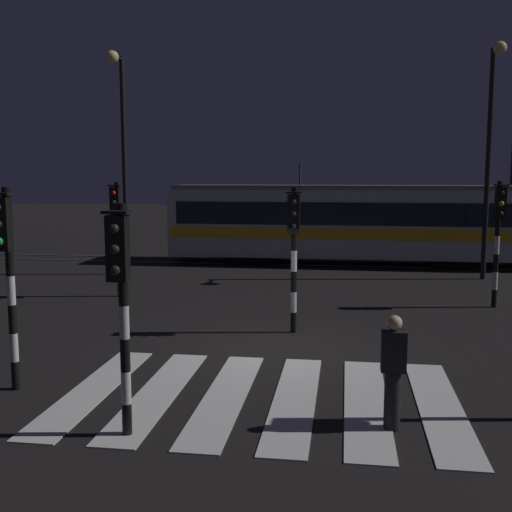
{
  "coord_description": "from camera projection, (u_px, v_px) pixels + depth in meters",
  "views": [
    {
      "loc": [
        1.36,
        -12.67,
        3.72
      ],
      "look_at": [
        -1.14,
        4.6,
        1.4
      ],
      "focal_mm": 43.58,
      "sensor_mm": 36.0,
      "label": 1
    }
  ],
  "objects": [
    {
      "name": "crosswalk_zebra",
      "position": [
        260.0,
        398.0,
        10.36
      ],
      "size": [
        6.55,
        4.44,
        0.02
      ],
      "color": "silver",
      "rests_on": "ground"
    },
    {
      "name": "traffic_light_corner_far_right",
      "position": [
        499.0,
        225.0,
        17.01
      ],
      "size": [
        0.36,
        0.42,
        3.52
      ],
      "color": "black",
      "rests_on": "ground"
    },
    {
      "name": "pedestrian_waiting_at_kerb",
      "position": [
        393.0,
        372.0,
        8.99
      ],
      "size": [
        0.36,
        0.24,
        1.71
      ],
      "color": "black",
      "rests_on": "ground"
    },
    {
      "name": "traffic_light_corner_near_left",
      "position": [
        7.0,
        259.0,
        10.4
      ],
      "size": [
        0.36,
        0.42,
        3.5
      ],
      "color": "black",
      "rests_on": "ground"
    },
    {
      "name": "tram",
      "position": [
        355.0,
        222.0,
        25.48
      ],
      "size": [
        15.34,
        2.58,
        4.15
      ],
      "color": "silver",
      "rests_on": "ground"
    },
    {
      "name": "traffic_light_kerb_mid_left",
      "position": [
        121.0,
        286.0,
        8.52
      ],
      "size": [
        0.36,
        0.42,
        3.32
      ],
      "color": "black",
      "rests_on": "ground"
    },
    {
      "name": "rail_far",
      "position": [
        313.0,
        260.0,
        26.66
      ],
      "size": [
        80.0,
        0.12,
        0.03
      ],
      "primitive_type": "cube",
      "color": "#59595E",
      "rests_on": "ground"
    },
    {
      "name": "ground_plane",
      "position": [
        278.0,
        351.0,
        13.12
      ],
      "size": [
        120.0,
        120.0,
        0.0
      ],
      "primitive_type": "plane",
      "color": "black"
    },
    {
      "name": "rail_near",
      "position": [
        311.0,
        265.0,
        25.25
      ],
      "size": [
        80.0,
        0.12,
        0.03
      ],
      "primitive_type": "cube",
      "color": "#59595E",
      "rests_on": "ground"
    },
    {
      "name": "traffic_light_median_centre",
      "position": [
        294.0,
        238.0,
        14.28
      ],
      "size": [
        0.36,
        0.42,
        3.41
      ],
      "color": "black",
      "rests_on": "ground"
    },
    {
      "name": "street_lamp_trackside_right",
      "position": [
        491.0,
        136.0,
        21.18
      ],
      "size": [
        0.44,
        1.21,
        7.99
      ],
      "color": "black",
      "rests_on": "ground"
    },
    {
      "name": "traffic_light_corner_far_left",
      "position": [
        117.0,
        222.0,
        18.57
      ],
      "size": [
        0.36,
        0.42,
        3.48
      ],
      "color": "black",
      "rests_on": "ground"
    },
    {
      "name": "street_lamp_trackside_left",
      "position": [
        122.0,
        139.0,
        22.25
      ],
      "size": [
        0.44,
        1.21,
        7.9
      ],
      "color": "black",
      "rests_on": "ground"
    }
  ]
}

